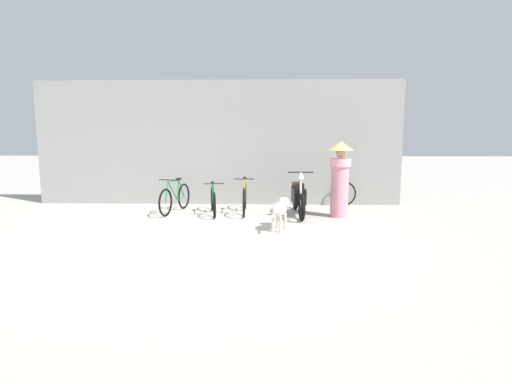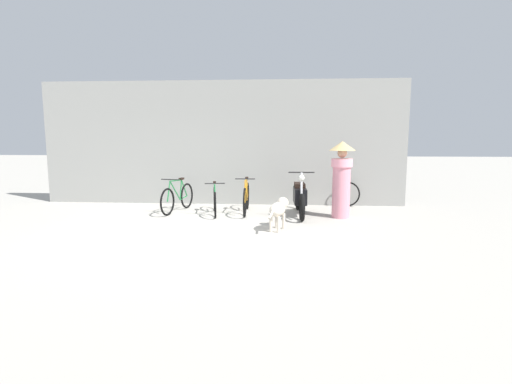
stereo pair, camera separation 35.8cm
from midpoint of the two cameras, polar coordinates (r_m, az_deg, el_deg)
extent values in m
plane|color=#ADA89E|center=(7.86, -9.79, -5.78)|extent=(60.00, 60.00, 0.00)
cube|color=gray|center=(10.96, -6.43, 6.95)|extent=(9.87, 0.20, 3.33)
torus|color=black|center=(9.54, -13.85, -1.47)|extent=(0.18, 0.65, 0.65)
torus|color=black|center=(10.44, -11.24, -0.59)|extent=(0.18, 0.65, 0.65)
cylinder|color=#1E7238|center=(9.86, -12.82, 0.11)|extent=(0.13, 0.50, 0.54)
cylinder|color=#1E7238|center=(10.12, -12.07, 0.24)|extent=(0.05, 0.13, 0.49)
cylinder|color=#1E7238|center=(9.87, -12.73, 1.55)|extent=(0.15, 0.58, 0.06)
cylinder|color=#1E7238|center=(10.27, -11.69, -0.87)|extent=(0.11, 0.38, 0.08)
cylinder|color=#1E7238|center=(10.29, -11.60, 0.51)|extent=(0.09, 0.30, 0.45)
cylinder|color=#1E7238|center=(9.57, -13.69, 0.00)|extent=(0.07, 0.18, 0.48)
cube|color=black|center=(10.13, -11.99, 1.81)|extent=(0.11, 0.19, 0.05)
cylinder|color=black|center=(9.61, -13.53, 1.69)|extent=(0.45, 0.12, 0.02)
torus|color=black|center=(9.11, -7.09, -1.89)|extent=(0.16, 0.60, 0.60)
torus|color=black|center=(10.06, -7.29, -0.96)|extent=(0.16, 0.60, 0.60)
cylinder|color=#1E7238|center=(9.45, -7.19, -0.34)|extent=(0.12, 0.47, 0.50)
cylinder|color=#1E7238|center=(9.73, -7.25, -0.19)|extent=(0.05, 0.13, 0.46)
cylinder|color=#1E7238|center=(9.47, -7.23, 1.06)|extent=(0.13, 0.55, 0.06)
cylinder|color=#1E7238|center=(9.89, -7.25, -1.25)|extent=(0.10, 0.36, 0.07)
cylinder|color=#1E7238|center=(9.90, -7.29, 0.08)|extent=(0.08, 0.29, 0.42)
cylinder|color=#1E7238|center=(9.15, -7.13, -0.47)|extent=(0.06, 0.17, 0.45)
cube|color=black|center=(9.74, -7.28, 1.34)|extent=(0.10, 0.19, 0.05)
cylinder|color=black|center=(9.19, -7.17, 1.19)|extent=(0.46, 0.11, 0.02)
torus|color=black|center=(9.17, -2.86, -1.54)|extent=(0.07, 0.68, 0.68)
torus|color=black|center=(10.20, -2.57, -0.56)|extent=(0.07, 0.68, 0.68)
cylinder|color=orange|center=(9.54, -2.75, 0.17)|extent=(0.05, 0.52, 0.56)
cylinder|color=orange|center=(9.84, -2.67, 0.31)|extent=(0.03, 0.13, 0.51)
cylinder|color=orange|center=(9.56, -2.74, 1.72)|extent=(0.05, 0.60, 0.06)
cylinder|color=orange|center=(10.01, -2.62, -0.88)|extent=(0.04, 0.40, 0.08)
cylinder|color=orange|center=(10.03, -2.62, 0.61)|extent=(0.04, 0.31, 0.47)
cylinder|color=orange|center=(9.21, -2.85, 0.05)|extent=(0.03, 0.18, 0.50)
cube|color=black|center=(9.85, -2.66, 1.99)|extent=(0.08, 0.18, 0.05)
cylinder|color=black|center=(9.25, -2.83, 1.87)|extent=(0.46, 0.04, 0.02)
torus|color=black|center=(8.80, 5.40, -2.17)|extent=(0.12, 0.62, 0.62)
torus|color=black|center=(10.14, 4.64, -0.81)|extent=(0.12, 0.62, 0.62)
cube|color=black|center=(9.44, 5.01, -0.47)|extent=(0.31, 0.80, 0.36)
cube|color=black|center=(9.55, 4.94, 1.02)|extent=(0.26, 0.52, 0.10)
cylinder|color=silver|center=(8.98, 5.28, 0.96)|extent=(0.06, 0.15, 0.59)
cylinder|color=silver|center=(8.89, 5.34, -1.54)|extent=(0.05, 0.23, 0.19)
cylinder|color=black|center=(9.00, 5.27, 2.83)|extent=(0.58, 0.05, 0.03)
sphere|color=silver|center=(8.98, 5.28, 2.05)|extent=(0.15, 0.15, 0.14)
ellipsoid|color=beige|center=(7.89, 2.04, -2.49)|extent=(0.43, 0.62, 0.28)
cylinder|color=beige|center=(8.13, 1.86, -4.07)|extent=(0.08, 0.08, 0.32)
cylinder|color=beige|center=(8.09, 2.91, -4.14)|extent=(0.08, 0.08, 0.32)
cylinder|color=beige|center=(7.80, 1.12, -4.58)|extent=(0.08, 0.08, 0.32)
cylinder|color=beige|center=(7.76, 2.20, -4.66)|extent=(0.08, 0.08, 0.32)
sphere|color=beige|center=(8.21, 2.73, -1.55)|extent=(0.30, 0.30, 0.24)
ellipsoid|color=beige|center=(8.31, 2.92, -1.56)|extent=(0.13, 0.15, 0.09)
cylinder|color=beige|center=(7.54, 1.20, -3.21)|extent=(0.11, 0.25, 0.15)
cylinder|color=pink|center=(9.32, 10.78, 0.57)|extent=(0.47, 0.47, 1.35)
cylinder|color=#FFA0B2|center=(9.27, 10.88, 4.15)|extent=(0.56, 0.56, 0.18)
sphere|color=tan|center=(9.26, 10.91, 5.50)|extent=(0.25, 0.25, 0.21)
cone|color=tan|center=(9.25, 10.94, 6.50)|extent=(0.69, 0.69, 0.21)
torus|color=black|center=(10.86, 11.47, -0.23)|extent=(0.67, 0.06, 0.67)
camera|label=1|loc=(0.18, -91.18, -0.17)|focal=28.00mm
camera|label=2|loc=(0.18, 88.82, 0.17)|focal=28.00mm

